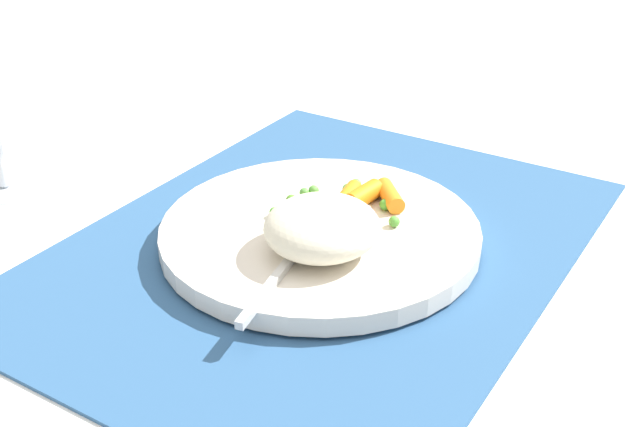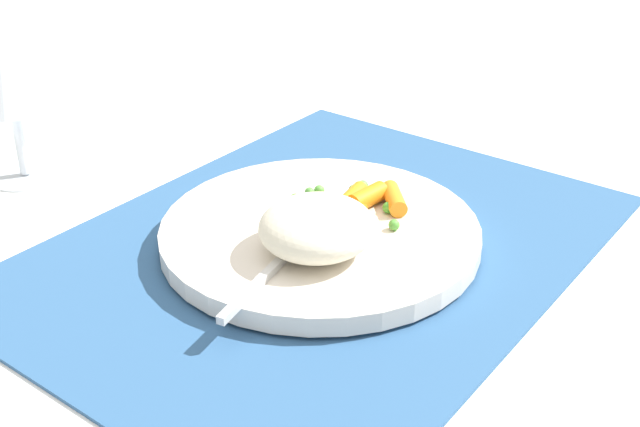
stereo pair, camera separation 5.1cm
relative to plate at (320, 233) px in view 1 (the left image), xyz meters
The scene contains 7 objects.
ground_plane 0.01m from the plate, ahead, with size 2.40×2.40×0.00m, color white.
placemat 0.01m from the plate, ahead, with size 0.48×0.36×0.01m, color #2D5684.
plate is the anchor object (origin of this frame).
rice_mound 0.05m from the plate, 145.94° to the right, with size 0.09×0.08×0.04m, color beige.
carrot_portion 0.04m from the plate, 14.52° to the right, with size 0.09×0.07×0.02m.
pea_scatter 0.03m from the plate, 11.82° to the left, with size 0.09×0.10×0.01m.
fork 0.03m from the plate, 168.55° to the right, with size 0.19×0.05×0.01m.
Camera 1 is at (-0.47, -0.30, 0.33)m, focal length 45.89 mm.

